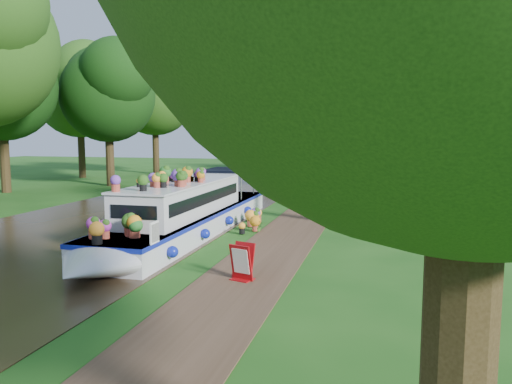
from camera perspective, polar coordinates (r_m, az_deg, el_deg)
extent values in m
plane|color=#1A4D13|center=(16.86, -0.93, -5.33)|extent=(100.00, 100.00, 0.00)
cube|color=black|center=(19.32, -18.38, -4.09)|extent=(10.00, 100.00, 0.02)
cube|color=#493322|center=(16.58, 3.09, -5.49)|extent=(2.20, 100.00, 0.03)
cube|color=silver|center=(18.13, -7.23, -3.26)|extent=(2.20, 12.00, 0.75)
cube|color=#101E96|center=(18.07, -7.25, -2.28)|extent=(2.24, 12.04, 0.12)
cube|color=silver|center=(17.26, -8.27, -0.76)|extent=(1.80, 7.00, 1.05)
cube|color=silver|center=(17.20, -8.30, 1.08)|extent=(1.90, 7.10, 0.06)
cube|color=black|center=(16.92, -5.43, -0.61)|extent=(0.03, 6.40, 0.38)
cube|color=black|center=(17.62, -11.00, -0.41)|extent=(0.03, 6.40, 0.38)
cube|color=black|center=(21.96, -3.12, 2.54)|extent=(1.90, 2.40, 0.10)
cube|color=white|center=(12.69, -11.54, -4.56)|extent=(0.04, 0.45, 0.55)
imported|color=#204813|center=(16.00, -11.08, 1.45)|extent=(0.26, 0.22, 0.41)
imported|color=#204813|center=(17.26, -7.44, 1.87)|extent=(0.24, 0.24, 0.39)
cylinder|color=black|center=(18.93, 12.71, 2.79)|extent=(0.56, 0.56, 4.55)
sphere|color=black|center=(19.08, 13.03, 14.72)|extent=(4.80, 4.80, 4.80)
sphere|color=black|center=(18.53, 16.16, 17.89)|extent=(3.60, 3.60, 3.60)
sphere|color=black|center=(20.07, 10.66, 16.45)|extent=(3.84, 3.84, 3.84)
cylinder|color=black|center=(30.92, 14.77, 3.55)|extent=(0.56, 0.56, 3.85)
sphere|color=#204813|center=(30.98, 15.00, 11.00)|extent=(6.00, 6.00, 6.00)
sphere|color=#204813|center=(30.23, 17.42, 13.32)|extent=(4.50, 4.50, 4.50)
sphere|color=#204813|center=(32.12, 13.12, 12.51)|extent=(4.80, 4.80, 4.80)
cylinder|color=black|center=(41.91, 14.08, 4.59)|extent=(0.56, 0.56, 4.20)
sphere|color=black|center=(41.99, 14.26, 10.61)|extent=(6.60, 6.60, 6.60)
sphere|color=black|center=(41.13, 16.18, 12.49)|extent=(4.95, 4.95, 4.95)
sphere|color=black|center=(43.25, 12.75, 11.85)|extent=(5.28, 5.28, 5.28)
cylinder|color=black|center=(4.31, 22.02, -18.13)|extent=(0.56, 0.56, 3.50)
cylinder|color=black|center=(34.88, -16.35, 3.84)|extent=(0.56, 0.56, 3.85)
sphere|color=black|center=(34.94, -16.58, 10.56)|extent=(6.20, 6.20, 6.20)
sphere|color=black|center=(33.62, -15.64, 12.87)|extent=(4.65, 4.65, 4.65)
sphere|color=black|center=(36.50, -17.22, 11.83)|extent=(4.96, 4.96, 4.96)
cylinder|color=black|center=(44.38, -11.38, 4.88)|extent=(0.56, 0.56, 4.38)
sphere|color=#204813|center=(44.48, -11.52, 10.86)|extent=(7.00, 7.00, 7.00)
sphere|color=#204813|center=(43.07, -10.48, 12.89)|extent=(5.25, 5.25, 5.25)
sphere|color=#204813|center=(46.21, -12.26, 11.99)|extent=(5.60, 5.60, 5.60)
cylinder|color=black|center=(33.20, -26.78, 3.41)|extent=(0.56, 0.56, 4.02)
sphere|color=black|center=(33.28, -27.18, 10.73)|extent=(6.40, 6.40, 6.40)
sphere|color=black|center=(31.85, -26.71, 13.29)|extent=(4.80, 4.80, 4.80)
cylinder|color=black|center=(42.04, -19.31, 4.42)|extent=(0.56, 0.56, 4.20)
sphere|color=#204813|center=(42.13, -19.55, 10.52)|extent=(6.80, 6.80, 6.80)
sphere|color=#204813|center=(40.66, -18.82, 12.62)|extent=(5.10, 5.10, 5.10)
sphere|color=#204813|center=(43.86, -20.03, 11.67)|extent=(5.44, 5.44, 5.44)
cube|color=black|center=(36.20, 3.21, 1.64)|extent=(2.68, 6.14, 0.59)
cube|color=black|center=(35.66, 3.06, 2.60)|extent=(1.95, 3.63, 0.69)
cube|color=#A50B10|center=(12.15, -1.57, -9.92)|extent=(0.58, 0.53, 0.03)
cube|color=#A50B10|center=(11.94, -1.72, -8.08)|extent=(0.59, 0.37, 0.88)
cube|color=#A50B10|center=(12.13, -1.44, -7.83)|extent=(0.59, 0.37, 0.88)
cube|color=white|center=(11.89, -1.77, -7.91)|extent=(0.45, 0.26, 0.61)
imported|color=#E05C91|center=(32.36, 8.46, 1.88)|extent=(0.61, 0.43, 1.59)
imported|color=#37691F|center=(17.96, 0.27, -3.92)|extent=(0.45, 0.42, 0.41)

